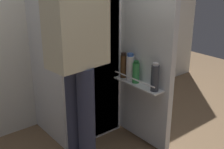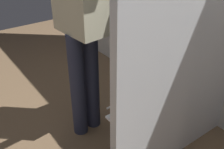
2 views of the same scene
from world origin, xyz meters
TOP-DOWN VIEW (x-y plane):
  - refrigerator at (0.03, 0.49)m, footprint 0.67×1.17m
  - person at (-0.36, -0.10)m, footprint 0.58×0.70m

SIDE VIEW (x-z plane):
  - refrigerator at x=0.03m, z-range 0.00..1.63m
  - person at x=-0.36m, z-range 0.18..1.97m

